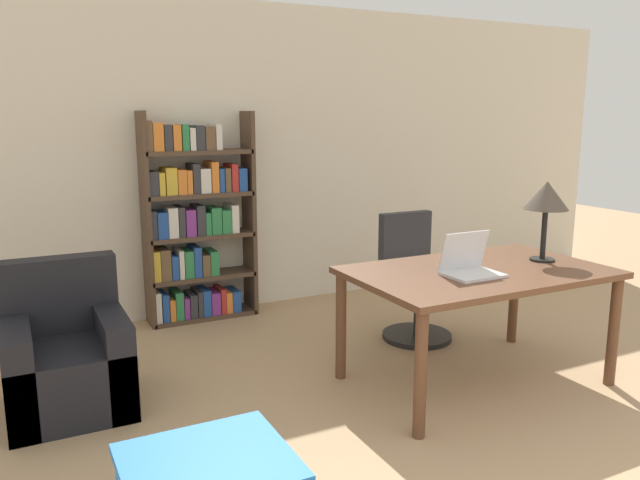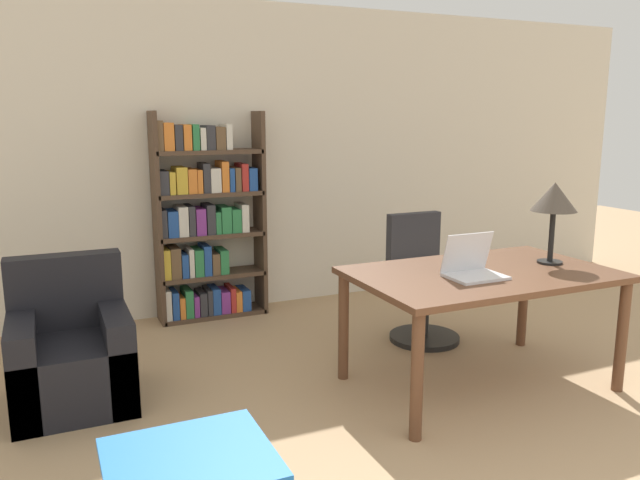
{
  "view_description": "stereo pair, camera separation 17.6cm",
  "coord_description": "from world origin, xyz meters",
  "views": [
    {
      "loc": [
        -2.14,
        -0.77,
        1.73
      ],
      "look_at": [
        -0.52,
        2.43,
        1.01
      ],
      "focal_mm": 35.0,
      "sensor_mm": 36.0,
      "label": 1
    },
    {
      "loc": [
        -1.98,
        -0.84,
        1.73
      ],
      "look_at": [
        -0.52,
        2.43,
        1.01
      ],
      "focal_mm": 35.0,
      "sensor_mm": 36.0,
      "label": 2
    }
  ],
  "objects": [
    {
      "name": "desk",
      "position": [
        0.52,
        2.23,
        0.67
      ],
      "size": [
        1.64,
        1.01,
        0.76
      ],
      "color": "brown",
      "rests_on": "ground_plane"
    },
    {
      "name": "office_chair",
      "position": [
        0.66,
        3.13,
        0.43
      ],
      "size": [
        0.54,
        0.54,
        0.98
      ],
      "color": "black",
      "rests_on": "ground_plane"
    },
    {
      "name": "table_lamp",
      "position": [
        1.07,
        2.23,
        1.19
      ],
      "size": [
        0.3,
        0.3,
        0.54
      ],
      "color": "black",
      "rests_on": "desk"
    },
    {
      "name": "bookshelf",
      "position": [
        -0.75,
        4.34,
        0.83
      ],
      "size": [
        0.93,
        0.28,
        1.77
      ],
      "color": "#4C3828",
      "rests_on": "ground_plane"
    },
    {
      "name": "wall_back",
      "position": [
        0.0,
        4.53,
        1.35
      ],
      "size": [
        8.0,
        0.06,
        2.7
      ],
      "color": "beige",
      "rests_on": "ground_plane"
    },
    {
      "name": "side_table_blue",
      "position": [
        -1.56,
        1.31,
        0.4
      ],
      "size": [
        0.62,
        0.56,
        0.47
      ],
      "color": "blue",
      "rests_on": "ground_plane"
    },
    {
      "name": "armchair",
      "position": [
        -1.91,
        3.04,
        0.29
      ],
      "size": [
        0.68,
        0.72,
        0.88
      ],
      "color": "black",
      "rests_on": "ground_plane"
    },
    {
      "name": "laptop",
      "position": [
        0.37,
        2.15,
        0.82
      ],
      "size": [
        0.34,
        0.26,
        0.27
      ],
      "color": "silver",
      "rests_on": "desk"
    }
  ]
}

